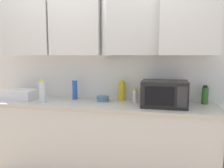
% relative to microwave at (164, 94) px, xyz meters
% --- Properties ---
extents(wall_back_with_cabinets, '(3.46, 0.57, 2.60)m').
position_rel_microwave_xyz_m(wall_back_with_cabinets, '(-0.72, 0.24, 0.54)').
color(wall_back_with_cabinets, white).
rests_on(wall_back_with_cabinets, ground_plane).
extents(counter_run, '(2.59, 0.63, 0.90)m').
position_rel_microwave_xyz_m(counter_run, '(-0.72, 0.01, -0.59)').
color(counter_run, silver).
rests_on(counter_run, ground_plane).
extents(microwave, '(0.48, 0.37, 0.28)m').
position_rel_microwave_xyz_m(microwave, '(0.00, 0.00, 0.00)').
color(microwave, black).
rests_on(microwave, counter_run).
extents(dish_rack, '(0.38, 0.30, 0.12)m').
position_rel_microwave_xyz_m(dish_rack, '(-1.76, 0.01, -0.08)').
color(dish_rack, silver).
rests_on(dish_rack, counter_run).
extents(bottle_blue_cleaner, '(0.06, 0.06, 0.26)m').
position_rel_microwave_xyz_m(bottle_blue_cleaner, '(-1.10, 0.16, -0.02)').
color(bottle_blue_cleaner, '#2D56B7').
rests_on(bottle_blue_cleaner, counter_run).
extents(bottle_yellow_mustard, '(0.08, 0.08, 0.24)m').
position_rel_microwave_xyz_m(bottle_yellow_mustard, '(-0.51, 0.23, -0.02)').
color(bottle_yellow_mustard, gold).
rests_on(bottle_yellow_mustard, counter_run).
extents(bottle_clear_tall, '(0.08, 0.08, 0.27)m').
position_rel_microwave_xyz_m(bottle_clear_tall, '(-1.38, -0.12, -0.01)').
color(bottle_clear_tall, silver).
rests_on(bottle_clear_tall, counter_run).
extents(bottle_white_jar, '(0.06, 0.06, 0.15)m').
position_rel_microwave_xyz_m(bottle_white_jar, '(-0.34, 0.17, -0.07)').
color(bottle_white_jar, white).
rests_on(bottle_white_jar, counter_run).
extents(bottle_green_oil, '(0.07, 0.07, 0.21)m').
position_rel_microwave_xyz_m(bottle_green_oil, '(0.45, 0.23, -0.04)').
color(bottle_green_oil, '#386B2D').
rests_on(bottle_green_oil, counter_run).
extents(bowl_ceramic_small, '(0.15, 0.15, 0.06)m').
position_rel_microwave_xyz_m(bowl_ceramic_small, '(-0.73, 0.13, -0.11)').
color(bowl_ceramic_small, teal).
rests_on(bowl_ceramic_small, counter_run).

